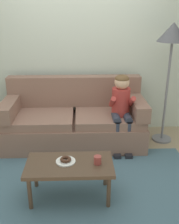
{
  "coord_description": "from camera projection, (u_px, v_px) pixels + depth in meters",
  "views": [
    {
      "loc": [
        0.06,
        -2.88,
        1.95
      ],
      "look_at": [
        0.18,
        0.45,
        0.65
      ],
      "focal_mm": 42.46,
      "sensor_mm": 36.0,
      "label": 1
    }
  ],
  "objects": [
    {
      "name": "ground",
      "position": [
        77.0,
        172.0,
        3.39
      ],
      "size": [
        10.0,
        10.0,
        0.0
      ],
      "primitive_type": "plane",
      "color": "#9E896B"
    },
    {
      "name": "couch",
      "position": [
        75.0,
        121.0,
        4.05
      ],
      "size": [
        2.07,
        0.9,
        0.98
      ],
      "color": "#846051",
      "rests_on": "ground"
    },
    {
      "name": "plate",
      "position": [
        66.0,
        161.0,
        2.82
      ],
      "size": [
        0.21,
        0.21,
        0.01
      ],
      "primitive_type": "cylinder",
      "color": "white",
      "rests_on": "coffee_table"
    },
    {
      "name": "donut",
      "position": [
        66.0,
        159.0,
        2.81
      ],
      "size": [
        0.15,
        0.15,
        0.04
      ],
      "primitive_type": "torus",
      "rotation": [
        0.0,
        0.0,
        1.89
      ],
      "color": "#422619",
      "rests_on": "plate"
    },
    {
      "name": "person_child",
      "position": [
        122.0,
        105.0,
        3.76
      ],
      "size": [
        0.34,
        0.58,
        1.1
      ],
      "color": "#AD3833",
      "rests_on": "ground"
    },
    {
      "name": "toy_controller",
      "position": [
        36.0,
        172.0,
        3.34
      ],
      "size": [
        0.23,
        0.09,
        0.05
      ],
      "rotation": [
        0.0,
        0.0,
        -0.51
      ],
      "color": "#339E56",
      "rests_on": "ground"
    },
    {
      "name": "wall_back",
      "position": [
        76.0,
        46.0,
        4.18
      ],
      "size": [
        8.0,
        0.1,
        2.8
      ],
      "primitive_type": "cube",
      "color": "beige",
      "rests_on": "ground"
    },
    {
      "name": "area_rug",
      "position": [
        77.0,
        184.0,
        3.15
      ],
      "size": [
        2.93,
        1.6,
        0.01
      ],
      "primitive_type": "cube",
      "color": "#476675",
      "rests_on": "ground"
    },
    {
      "name": "floor_lamp",
      "position": [
        172.0,
        41.0,
        3.67
      ],
      "size": [
        0.44,
        0.44,
        1.78
      ],
      "color": "slate",
      "rests_on": "ground"
    },
    {
      "name": "coffee_table",
      "position": [
        70.0,
        167.0,
        2.82
      ],
      "size": [
        0.93,
        0.49,
        0.43
      ],
      "color": "#4C3828",
      "rests_on": "ground"
    },
    {
      "name": "mug",
      "position": [
        98.0,
        160.0,
        2.78
      ],
      "size": [
        0.08,
        0.08,
        0.09
      ],
      "primitive_type": "cylinder",
      "color": "#993D38",
      "rests_on": "coffee_table"
    }
  ]
}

